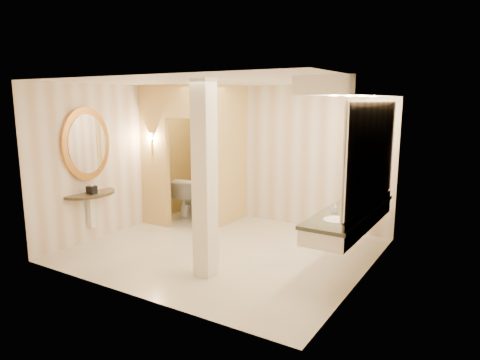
# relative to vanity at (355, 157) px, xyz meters

# --- Properties ---
(floor) EXTENTS (4.50, 4.50, 0.00)m
(floor) POSITION_rel_vanity_xyz_m (-1.98, -0.38, -1.63)
(floor) COLOR beige
(floor) RESTS_ON ground
(ceiling) EXTENTS (4.50, 4.50, 0.00)m
(ceiling) POSITION_rel_vanity_xyz_m (-1.98, -0.38, 1.07)
(ceiling) COLOR silver
(ceiling) RESTS_ON wall_back
(wall_back) EXTENTS (4.50, 0.02, 2.70)m
(wall_back) POSITION_rel_vanity_xyz_m (-1.98, 1.62, -0.28)
(wall_back) COLOR silver
(wall_back) RESTS_ON floor
(wall_front) EXTENTS (4.50, 0.02, 2.70)m
(wall_front) POSITION_rel_vanity_xyz_m (-1.98, -2.38, -0.28)
(wall_front) COLOR silver
(wall_front) RESTS_ON floor
(wall_left) EXTENTS (0.02, 4.00, 2.70)m
(wall_left) POSITION_rel_vanity_xyz_m (-4.23, -0.38, -0.28)
(wall_left) COLOR silver
(wall_left) RESTS_ON floor
(wall_right) EXTENTS (0.02, 4.00, 2.70)m
(wall_right) POSITION_rel_vanity_xyz_m (0.27, -0.38, -0.28)
(wall_right) COLOR silver
(wall_right) RESTS_ON floor
(toilet_closet) EXTENTS (1.50, 1.55, 2.70)m
(toilet_closet) POSITION_rel_vanity_xyz_m (-3.10, 0.59, -0.24)
(toilet_closet) COLOR #DBC872
(toilet_closet) RESTS_ON floor
(wall_sconce) EXTENTS (0.14, 0.14, 0.42)m
(wall_sconce) POSITION_rel_vanity_xyz_m (-3.90, 0.05, 0.10)
(wall_sconce) COLOR gold
(wall_sconce) RESTS_ON toilet_closet
(vanity) EXTENTS (0.75, 2.58, 2.09)m
(vanity) POSITION_rel_vanity_xyz_m (0.00, 0.00, 0.00)
(vanity) COLOR white
(vanity) RESTS_ON floor
(console_shelf) EXTENTS (0.95, 0.95, 1.92)m
(console_shelf) POSITION_rel_vanity_xyz_m (-4.19, -1.22, -0.29)
(console_shelf) COLOR black
(console_shelf) RESTS_ON floor
(pillar) EXTENTS (0.26, 0.26, 2.70)m
(pillar) POSITION_rel_vanity_xyz_m (-1.63, -1.36, -0.28)
(pillar) COLOR white
(pillar) RESTS_ON floor
(tissue_box) EXTENTS (0.15, 0.15, 0.13)m
(tissue_box) POSITION_rel_vanity_xyz_m (-4.04, -1.29, -0.69)
(tissue_box) COLOR black
(tissue_box) RESTS_ON console_shelf
(toilet) EXTENTS (0.62, 0.90, 0.84)m
(toilet) POSITION_rel_vanity_xyz_m (-3.70, 0.93, -1.21)
(toilet) COLOR white
(toilet) RESTS_ON floor
(soap_bottle_a) EXTENTS (0.06, 0.06, 0.13)m
(soap_bottle_a) POSITION_rel_vanity_xyz_m (-0.15, -0.34, -0.69)
(soap_bottle_a) COLOR beige
(soap_bottle_a) RESTS_ON vanity
(soap_bottle_b) EXTENTS (0.10, 0.10, 0.11)m
(soap_bottle_b) POSITION_rel_vanity_xyz_m (-0.05, 0.05, -0.70)
(soap_bottle_b) COLOR silver
(soap_bottle_b) RESTS_ON vanity
(soap_bottle_c) EXTENTS (0.09, 0.09, 0.23)m
(soap_bottle_c) POSITION_rel_vanity_xyz_m (-0.13, 0.32, -0.64)
(soap_bottle_c) COLOR #C6B28C
(soap_bottle_c) RESTS_ON vanity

